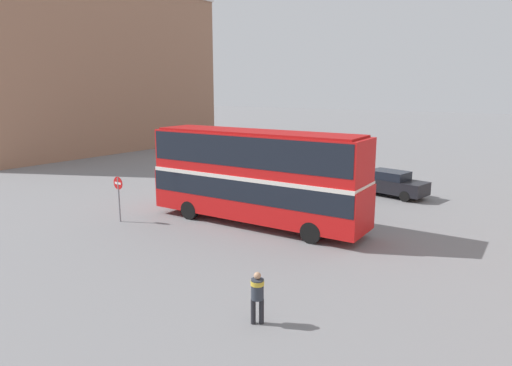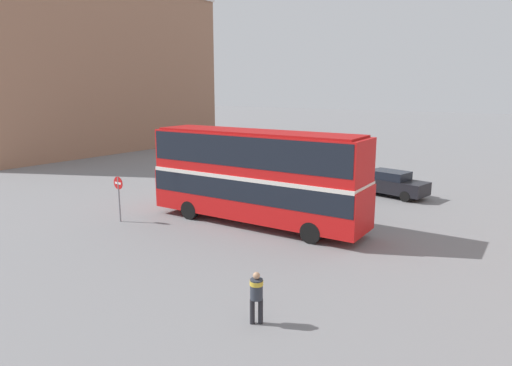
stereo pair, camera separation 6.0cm
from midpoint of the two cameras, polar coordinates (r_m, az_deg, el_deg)
name	(u,v)px [view 1 (the left image)]	position (r m, az deg, el deg)	size (l,w,h in m)	color
ground_plane	(245,219)	(24.27, -1.45, -4.58)	(240.00, 240.00, 0.00)	slate
building_row_left	(90,68)	(55.28, -20.08, 13.32)	(11.27, 29.48, 17.92)	#9E7056
double_decker_bus	(256,172)	(22.85, -0.07, 1.41)	(11.59, 3.09, 4.77)	red
pedestrian_foreground	(257,292)	(13.69, 0.04, -13.51)	(0.56, 0.56, 1.62)	#232328
parked_car_kerb_near	(223,153)	(43.50, -4.20, 3.73)	(4.29, 2.39, 1.49)	slate
parked_car_kerb_far	(391,183)	(30.59, 16.46, -0.04)	(4.70, 2.52, 1.62)	black
no_entry_sign	(119,191)	(24.53, -16.87, -1.00)	(0.67, 0.08, 2.38)	gray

